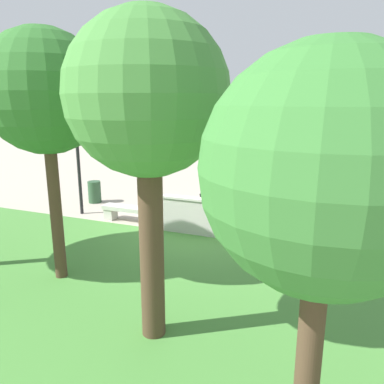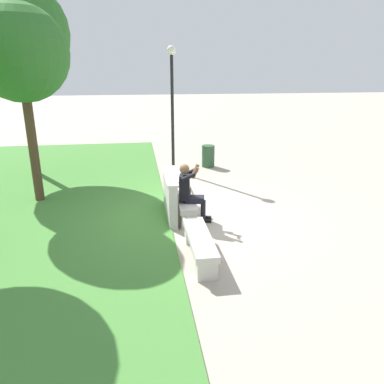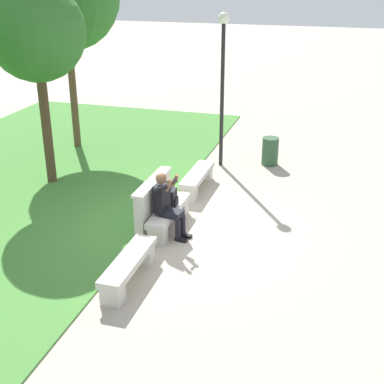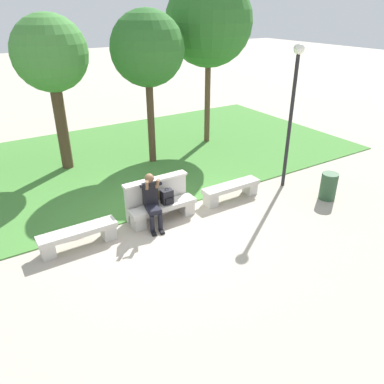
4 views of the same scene
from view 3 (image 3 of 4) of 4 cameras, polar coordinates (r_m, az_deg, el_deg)
name	(u,v)px [view 3 (image 3 of 4)]	position (r m, az deg, el deg)	size (l,w,h in m)	color
ground_plane	(169,227)	(11.09, -2.46, -3.79)	(80.00, 80.00, 0.00)	#B2A593
bench_main	(129,266)	(9.24, -6.76, -7.84)	(1.72, 0.40, 0.45)	beige
bench_near	(169,215)	(10.97, -2.49, -2.43)	(1.72, 0.40, 0.45)	beige
bench_mid	(197,178)	(12.81, 0.56, 1.48)	(1.72, 0.40, 0.45)	beige
backrest_wall_with_plaque	(153,203)	(10.98, -4.19, -1.15)	(1.69, 0.24, 1.01)	beige
person_photographer	(167,202)	(10.47, -2.72, -1.04)	(0.52, 0.77, 1.32)	black
backpack	(171,198)	(10.92, -2.25, -0.62)	(0.28, 0.24, 0.43)	black
tree_behind_wall	(36,33)	(12.96, -16.30, 15.95)	(2.24, 2.24, 4.74)	#4C3826
trash_bin	(270,151)	(14.59, 8.33, 4.33)	(0.44, 0.44, 0.75)	#2D5133
lamp_post	(223,69)	(13.86, 3.30, 12.95)	(0.28, 0.28, 3.95)	black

